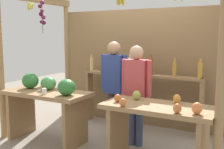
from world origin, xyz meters
The scene contains 7 objects.
ground_plane centered at (0.00, 0.00, 0.00)m, with size 12.00×12.00×0.00m, color gray.
market_stall centered at (0.00, 0.43, 1.38)m, with size 3.47×1.85×2.41m.
fruit_counter_left centered at (-0.92, -0.65, 0.69)m, with size 1.41×0.64×1.07m.
fruit_counter_right centered at (0.92, -0.66, 0.60)m, with size 1.41×0.64×0.95m.
bottle_shelf_unit centered at (0.14, 0.65, 0.80)m, with size 2.23×0.22×1.35m.
vendor_man centered at (-0.09, 0.05, 0.95)m, with size 0.48×0.22×1.59m.
vendor_woman centered at (0.40, -0.14, 0.92)m, with size 0.48×0.21×1.54m.
Camera 1 is at (2.04, -3.91, 1.69)m, focal length 44.41 mm.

